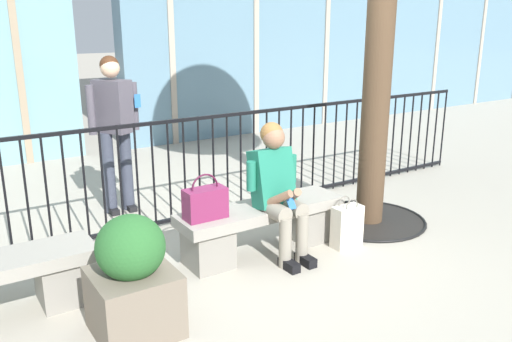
# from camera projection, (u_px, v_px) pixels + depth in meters

# --- Properties ---
(ground_plane) EXTENTS (60.00, 60.00, 0.00)m
(ground_plane) POSITION_uv_depth(u_px,v_px,m) (262.00, 251.00, 4.93)
(ground_plane) COLOR #A8A091
(stone_bench) EXTENTS (1.60, 0.44, 0.45)m
(stone_bench) POSITION_uv_depth(u_px,v_px,m) (262.00, 224.00, 4.85)
(stone_bench) COLOR gray
(stone_bench) RESTS_ON ground
(seated_person_with_phone) EXTENTS (0.52, 0.66, 1.21)m
(seated_person_with_phone) POSITION_uv_depth(u_px,v_px,m) (278.00, 186.00, 4.69)
(seated_person_with_phone) COLOR gray
(seated_person_with_phone) RESTS_ON ground
(handbag_on_bench) EXTENTS (0.36, 0.18, 0.39)m
(handbag_on_bench) POSITION_uv_depth(u_px,v_px,m) (205.00, 203.00, 4.45)
(handbag_on_bench) COLOR #7A234C
(handbag_on_bench) RESTS_ON stone_bench
(shopping_bag) EXTENTS (0.29, 0.15, 0.49)m
(shopping_bag) POSITION_uv_depth(u_px,v_px,m) (347.00, 226.00, 4.97)
(shopping_bag) COLOR beige
(shopping_bag) RESTS_ON ground
(bystander_at_railing) EXTENTS (0.55, 0.44, 1.71)m
(bystander_at_railing) POSITION_uv_depth(u_px,v_px,m) (114.00, 123.00, 5.70)
(bystander_at_railing) COLOR #383D4C
(bystander_at_railing) RESTS_ON ground
(plaza_railing) EXTENTS (7.73, 0.04, 1.11)m
(plaza_railing) POSITION_uv_depth(u_px,v_px,m) (206.00, 167.00, 5.64)
(plaza_railing) COLOR black
(plaza_railing) RESTS_ON ground
(planter) EXTENTS (0.54, 0.54, 0.85)m
(planter) POSITION_uv_depth(u_px,v_px,m) (133.00, 280.00, 3.55)
(planter) COLOR #726656
(planter) RESTS_ON ground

